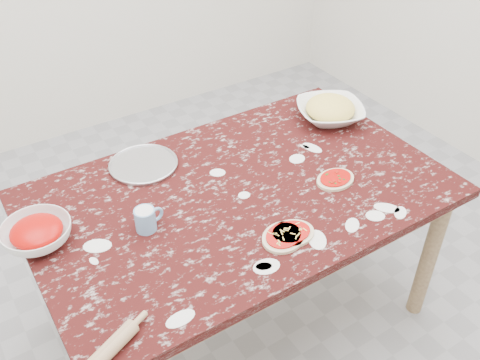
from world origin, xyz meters
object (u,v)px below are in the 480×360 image
at_px(worktable, 240,206).
at_px(pizza_tray, 144,165).
at_px(flour_mug, 146,219).
at_px(rolling_pin, 105,354).
at_px(cheese_bowl, 330,112).
at_px(sauce_bowl, 37,234).

xyz_separation_m(worktable, pizza_tray, (-0.25, 0.35, 0.09)).
relative_size(flour_mug, rolling_pin, 0.49).
height_order(cheese_bowl, flour_mug, flour_mug).
xyz_separation_m(worktable, flour_mug, (-0.40, -0.01, 0.13)).
relative_size(sauce_bowl, flour_mug, 2.13).
bearing_deg(pizza_tray, rolling_pin, -120.81).
xyz_separation_m(pizza_tray, flour_mug, (-0.15, -0.36, 0.04)).
bearing_deg(cheese_bowl, flour_mug, -167.30).
relative_size(pizza_tray, sauce_bowl, 1.17).
height_order(worktable, rolling_pin, rolling_pin).
height_order(pizza_tray, flour_mug, flour_mug).
bearing_deg(rolling_pin, pizza_tray, 59.19).
distance_m(pizza_tray, flour_mug, 0.39).
relative_size(cheese_bowl, rolling_pin, 1.31).
height_order(worktable, cheese_bowl, cheese_bowl).
xyz_separation_m(sauce_bowl, rolling_pin, (0.02, -0.56, -0.01)).
height_order(sauce_bowl, flour_mug, flour_mug).
relative_size(worktable, rolling_pin, 6.97).
xyz_separation_m(worktable, rolling_pin, (-0.72, -0.43, 0.11)).
bearing_deg(worktable, rolling_pin, -148.84).
relative_size(sauce_bowl, cheese_bowl, 0.79).
bearing_deg(flour_mug, sauce_bowl, 158.39).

